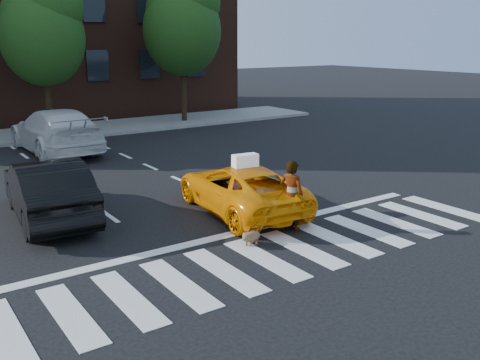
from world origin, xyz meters
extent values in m
plane|color=black|center=(0.00, 0.00, 0.00)|extent=(120.00, 120.00, 0.00)
cube|color=silver|center=(0.00, 0.00, 0.01)|extent=(13.00, 2.40, 0.01)
cube|color=silver|center=(0.00, 1.60, 0.01)|extent=(12.00, 0.30, 0.01)
cube|color=slate|center=(0.00, 17.50, 0.07)|extent=(30.00, 4.00, 0.15)
cylinder|color=black|center=(0.50, 17.00, 1.77)|extent=(0.28, 0.28, 3.55)
ellipsoid|color=#11390F|center=(0.50, 17.00, 4.40)|extent=(3.69, 3.69, 4.25)
sphere|color=#11390F|center=(0.90, 16.80, 5.68)|extent=(2.84, 2.84, 2.84)
sphere|color=#11390F|center=(0.15, 17.25, 5.32)|extent=(2.56, 2.56, 2.56)
cylinder|color=black|center=(7.50, 17.00, 1.93)|extent=(0.28, 0.28, 3.85)
ellipsoid|color=#11390F|center=(7.50, 17.00, 4.77)|extent=(4.00, 4.00, 4.60)
sphere|color=#11390F|center=(7.90, 16.80, 6.16)|extent=(3.08, 3.08, 3.08)
sphere|color=#11390F|center=(7.15, 17.25, 5.78)|extent=(2.77, 2.77, 2.77)
imported|color=#FF9605|center=(1.40, 2.91, 0.61)|extent=(2.53, 4.63, 1.23)
imported|color=black|center=(-2.87, 5.11, 0.75)|extent=(2.01, 4.70, 1.51)
imported|color=silver|center=(-0.32, 13.26, 0.86)|extent=(2.52, 5.96, 1.72)
imported|color=#999999|center=(1.59, 1.10, 0.83)|extent=(0.60, 0.71, 1.67)
ellipsoid|color=#916249|center=(0.24, 0.81, 0.19)|extent=(0.48, 0.37, 0.24)
sphere|color=#916249|center=(0.04, 0.73, 0.25)|extent=(0.23, 0.23, 0.18)
sphere|color=#916249|center=(-0.03, 0.71, 0.22)|extent=(0.11, 0.11, 0.08)
cylinder|color=#916249|center=(0.44, 0.89, 0.25)|extent=(0.13, 0.08, 0.10)
sphere|color=#916249|center=(0.02, 0.79, 0.31)|extent=(0.08, 0.08, 0.06)
sphere|color=#916249|center=(0.06, 0.68, 0.31)|extent=(0.08, 0.08, 0.06)
cylinder|color=#916249|center=(0.14, 0.72, 0.06)|extent=(0.06, 0.06, 0.12)
cylinder|color=#916249|center=(0.10, 0.81, 0.06)|extent=(0.06, 0.06, 0.12)
cylinder|color=#916249|center=(0.38, 0.81, 0.06)|extent=(0.06, 0.06, 0.12)
cylinder|color=#916249|center=(0.34, 0.91, 0.06)|extent=(0.06, 0.06, 0.12)
cube|color=white|center=(1.40, 2.71, 1.39)|extent=(0.68, 0.35, 0.32)
camera|label=1|loc=(-6.19, -8.04, 4.37)|focal=40.00mm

